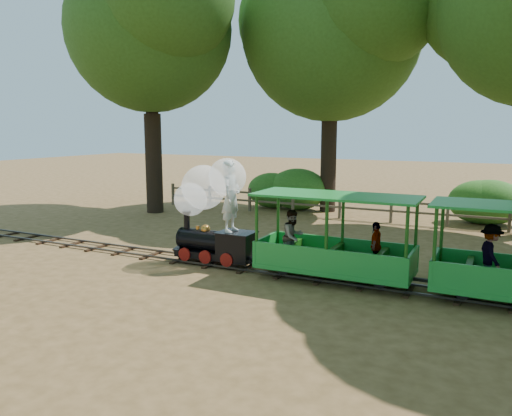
% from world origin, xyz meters
% --- Properties ---
extents(ground, '(90.00, 90.00, 0.00)m').
position_xyz_m(ground, '(0.00, 0.00, 0.00)').
color(ground, '#9B7143').
rests_on(ground, ground).
extents(track, '(22.00, 1.00, 0.10)m').
position_xyz_m(track, '(0.00, 0.00, 0.07)').
color(track, '#3F3D3A').
rests_on(track, ground).
extents(locomotive, '(2.48, 1.16, 2.84)m').
position_xyz_m(locomotive, '(-2.08, 0.07, 1.62)').
color(locomotive, black).
rests_on(locomotive, ground).
extents(carriage_front, '(3.74, 1.53, 1.94)m').
position_xyz_m(carriage_front, '(1.19, -0.03, 0.80)').
color(carriage_front, green).
rests_on(carriage_front, track).
extents(oak_nw, '(8.30, 7.31, 10.80)m').
position_xyz_m(oak_nw, '(-8.53, 6.09, 7.82)').
color(oak_nw, '#2D2116').
rests_on(oak_nw, ground).
extents(oak_nc, '(9.22, 8.11, 11.17)m').
position_xyz_m(oak_nc, '(-2.04, 9.60, 7.86)').
color(oak_nc, '#2D2116').
rests_on(oak_nc, ground).
extents(fence, '(18.10, 0.10, 1.00)m').
position_xyz_m(fence, '(0.00, 8.00, 0.58)').
color(fence, brown).
rests_on(fence, ground).
extents(shrub_west, '(2.27, 1.74, 1.57)m').
position_xyz_m(shrub_west, '(-4.54, 9.30, 0.79)').
color(shrub_west, '#2D6B1E').
rests_on(shrub_west, ground).
extents(shrub_mid_w, '(2.61, 2.01, 1.81)m').
position_xyz_m(shrub_mid_w, '(-3.30, 9.30, 0.90)').
color(shrub_mid_w, '#2D6B1E').
rests_on(shrub_mid_w, ground).
extents(shrub_mid_e, '(2.36, 1.82, 1.63)m').
position_xyz_m(shrub_mid_e, '(4.03, 9.30, 0.82)').
color(shrub_mid_e, '#2D6B1E').
rests_on(shrub_mid_e, ground).
extents(shrub_east, '(2.40, 1.85, 1.66)m').
position_xyz_m(shrub_east, '(4.32, 9.30, 0.83)').
color(shrub_east, '#2D6B1E').
rests_on(shrub_east, ground).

